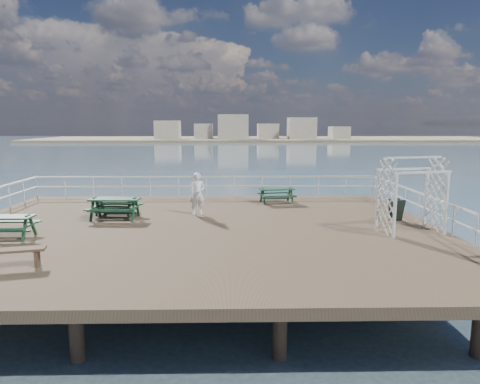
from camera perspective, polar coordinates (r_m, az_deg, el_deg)
name	(u,v)px	position (r m, az deg, el deg)	size (l,w,h in m)	color
ground	(196,232)	(15.92, -5.89, -5.31)	(18.00, 14.00, 0.30)	brown
sea_backdrop	(263,136)	(149.92, 3.14, 7.44)	(300.00, 300.00, 9.20)	#3D5567
railing	(199,193)	(18.23, -5.51, -0.18)	(17.77, 13.76, 1.10)	silver
picnic_table_a	(115,202)	(18.96, -16.30, -1.29)	(1.68, 1.39, 0.78)	#13351F
picnic_table_b	(115,204)	(17.90, -16.35, -1.54)	(2.03, 1.67, 0.95)	#13351F
picnic_table_c	(277,192)	(20.71, 4.90, -0.06)	(1.83, 1.55, 0.81)	#13351F
picnic_table_d	(6,222)	(16.28, -28.76, -3.56)	(1.77, 1.42, 0.86)	#13351F
flat_bench_far	(9,254)	(12.98, -28.41, -7.27)	(1.85, 0.83, 0.52)	brown
trellis_arbor	(411,199)	(16.07, 21.89, -0.90)	(2.35, 1.58, 2.69)	silver
sandwich_board	(396,210)	(17.90, 20.12, -2.32)	(0.62, 0.52, 0.88)	black
person	(198,194)	(17.99, -5.69, -0.24)	(0.65, 0.43, 1.79)	white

